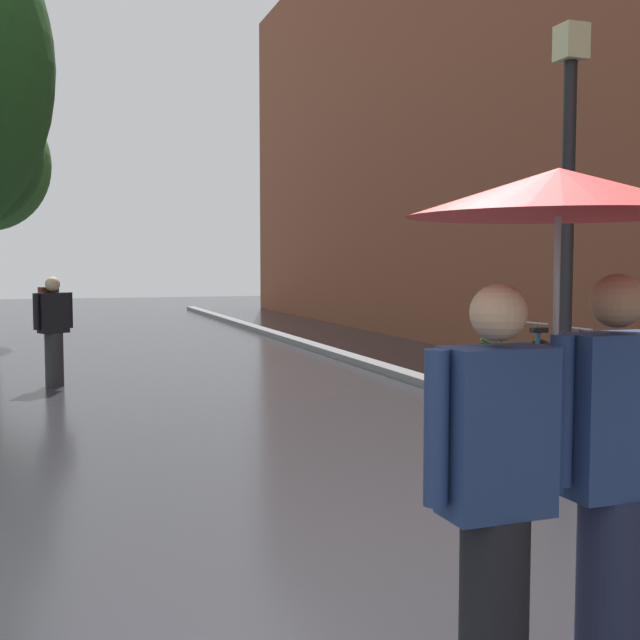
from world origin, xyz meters
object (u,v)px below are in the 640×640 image
parked_bicycle_3 (586,382)px  street_lamp_post (568,204)px  parked_bicycle_4 (551,373)px  pedestrian_walking_midground (53,328)px  parked_bicycle_2 (639,392)px  parked_bicycle_5 (512,364)px  couple_under_umbrella (557,354)px

parked_bicycle_3 → street_lamp_post: (-1.43, -1.54, 1.94)m
parked_bicycle_4 → pedestrian_walking_midground: (-6.00, 3.48, 0.47)m
parked_bicycle_3 → parked_bicycle_4: bearing=84.7°
parked_bicycle_2 → street_lamp_post: (-1.51, -0.74, 1.94)m
parked_bicycle_2 → parked_bicycle_5: bearing=90.0°
parked_bicycle_2 → parked_bicycle_3: size_ratio=1.03×
parked_bicycle_5 → parked_bicycle_3: bearing=-92.7°
couple_under_umbrella → parked_bicycle_5: bearing=58.6°
parked_bicycle_3 → street_lamp_post: street_lamp_post is taller
parked_bicycle_2 → parked_bicycle_4: bearing=90.2°
parked_bicycle_3 → couple_under_umbrella: bearing=-128.4°
parked_bicycle_2 → parked_bicycle_3: 0.81m
parked_bicycle_3 → parked_bicycle_4: (0.07, 0.78, 0.00)m
parked_bicycle_5 → pedestrian_walking_midground: bearing=157.0°
street_lamp_post → parked_bicycle_4: bearing=57.1°
couple_under_umbrella → pedestrian_walking_midground: 9.67m
parked_bicycle_2 → pedestrian_walking_midground: pedestrian_walking_midground is taller
parked_bicycle_2 → couple_under_umbrella: 6.21m
parked_bicycle_3 → parked_bicycle_5: (0.08, 1.70, 0.00)m
parked_bicycle_3 → parked_bicycle_5: bearing=87.3°
street_lamp_post → pedestrian_walking_midground: bearing=127.8°
parked_bicycle_2 → street_lamp_post: bearing=-153.8°
parked_bicycle_4 → parked_bicycle_5: 0.93m
parked_bicycle_4 → street_lamp_post: street_lamp_post is taller
parked_bicycle_3 → pedestrian_walking_midground: pedestrian_walking_midground is taller
parked_bicycle_3 → pedestrian_walking_midground: (-5.93, 4.26, 0.47)m
couple_under_umbrella → pedestrian_walking_midground: bearing=100.7°
parked_bicycle_3 → street_lamp_post: bearing=-132.8°
parked_bicycle_2 → parked_bicycle_3: same height
parked_bicycle_5 → couple_under_umbrella: bearing=-121.4°
parked_bicycle_4 → pedestrian_walking_midground: size_ratio=0.70×
parked_bicycle_4 → parked_bicycle_5: size_ratio=0.95×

